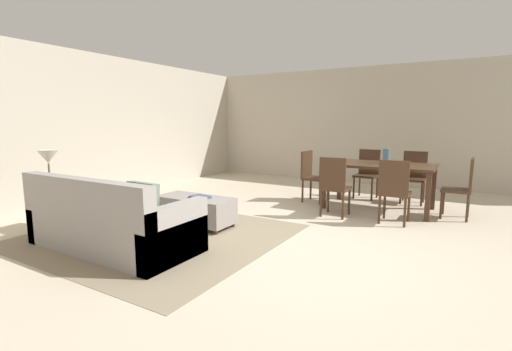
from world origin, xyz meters
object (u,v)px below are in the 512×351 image
at_px(couch, 111,223).
at_px(dining_chair_near_right, 394,188).
at_px(book_on_ottoman, 200,197).
at_px(dining_chair_far_left, 368,171).
at_px(vase_centerpiece, 386,156).
at_px(dining_table, 379,169).
at_px(dining_chair_head_east, 463,185).
at_px(dining_chair_head_west, 311,173).
at_px(ottoman_table, 195,209).
at_px(dining_chair_near_left, 334,183).
at_px(table_lamp, 48,159).
at_px(side_table, 51,198).
at_px(dining_chair_far_right, 414,174).

height_order(couch, dining_chair_near_right, dining_chair_near_right).
bearing_deg(book_on_ottoman, dining_chair_far_left, 65.19).
bearing_deg(vase_centerpiece, dining_table, -156.09).
bearing_deg(dining_chair_head_east, dining_chair_head_west, -179.86).
relative_size(ottoman_table, dining_chair_near_left, 1.20).
bearing_deg(ottoman_table, dining_chair_head_west, 71.04).
bearing_deg(dining_chair_far_left, dining_chair_head_east, -28.06).
bearing_deg(dining_chair_near_right, table_lamp, -146.03).
height_order(side_table, dining_chair_near_left, dining_chair_near_left).
bearing_deg(side_table, dining_table, 44.73).
bearing_deg(dining_chair_far_right, side_table, -132.50).
height_order(side_table, dining_chair_head_east, dining_chair_head_east).
distance_m(dining_chair_head_east, vase_centerpiece, 1.19).
relative_size(ottoman_table, side_table, 1.98).
relative_size(ottoman_table, dining_chair_head_west, 1.20).
xyz_separation_m(dining_chair_far_right, vase_centerpiece, (-0.34, -0.78, 0.37)).
xyz_separation_m(couch, ottoman_table, (0.21, 1.22, -0.06)).
bearing_deg(dining_chair_far_left, couch, -112.33).
distance_m(dining_chair_near_right, dining_chair_far_right, 1.67).
distance_m(couch, dining_chair_head_east, 4.91).
bearing_deg(dining_chair_far_right, ottoman_table, -127.36).
xyz_separation_m(dining_chair_near_right, dining_chair_head_west, (-1.58, 0.81, 0.00)).
height_order(dining_chair_far_left, dining_chair_far_right, same).
bearing_deg(dining_table, dining_chair_head_east, -1.01).
relative_size(side_table, dining_chair_head_east, 0.60).
bearing_deg(book_on_ottoman, ottoman_table, 165.38).
distance_m(table_lamp, book_on_ottoman, 2.05).
xyz_separation_m(side_table, dining_chair_near_left, (3.03, 2.57, 0.08)).
distance_m(table_lamp, dining_chair_near_right, 4.71).
relative_size(dining_table, dining_chair_head_west, 1.86).
distance_m(dining_table, dining_chair_head_east, 1.23).
bearing_deg(side_table, book_on_ottoman, 34.12).
bearing_deg(ottoman_table, dining_chair_near_left, 43.59).
distance_m(dining_table, dining_chair_near_left, 1.01).
xyz_separation_m(table_lamp, dining_chair_far_right, (3.93, 4.29, -0.45)).
xyz_separation_m(table_lamp, dining_chair_head_west, (2.31, 3.44, -0.45)).
bearing_deg(ottoman_table, couch, -99.94).
xyz_separation_m(couch, dining_chair_head_west, (1.00, 3.52, 0.22)).
height_order(table_lamp, dining_chair_head_east, table_lamp).
distance_m(vase_centerpiece, book_on_ottoman, 3.13).
relative_size(ottoman_table, dining_chair_far_right, 1.20).
distance_m(dining_chair_near_left, dining_chair_head_west, 1.12).
bearing_deg(dining_chair_head_west, dining_chair_near_left, -50.06).
distance_m(side_table, dining_chair_far_right, 5.82).
height_order(table_lamp, vase_centerpiece, table_lamp).
height_order(dining_chair_head_east, vase_centerpiece, vase_centerpiece).
bearing_deg(table_lamp, dining_chair_head_east, 36.12).
bearing_deg(dining_chair_head_west, vase_centerpiece, 3.06).
height_order(couch, table_lamp, table_lamp).
relative_size(dining_table, book_on_ottoman, 6.58).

